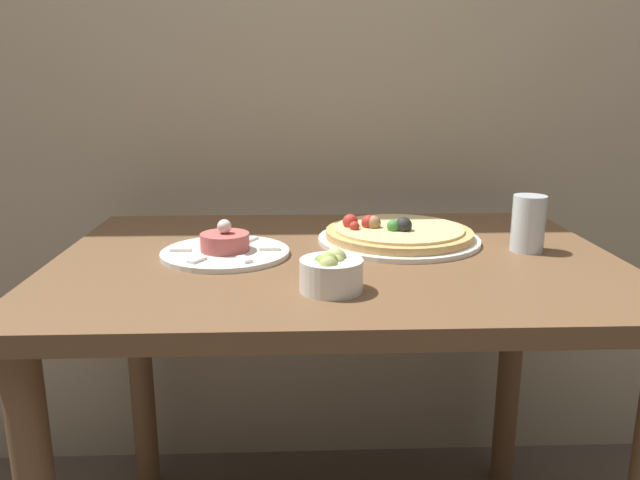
% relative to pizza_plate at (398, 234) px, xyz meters
% --- Properties ---
extents(dining_table, '(1.09, 0.76, 0.75)m').
position_rel_pizza_plate_xyz_m(dining_table, '(-0.14, -0.10, -0.13)').
color(dining_table, brown).
rests_on(dining_table, ground_plane).
extents(pizza_plate, '(0.34, 0.34, 0.06)m').
position_rel_pizza_plate_xyz_m(pizza_plate, '(0.00, 0.00, 0.00)').
color(pizza_plate, white).
rests_on(pizza_plate, dining_table).
extents(tartare_plate, '(0.25, 0.25, 0.07)m').
position_rel_pizza_plate_xyz_m(tartare_plate, '(-0.35, -0.09, -0.00)').
color(tartare_plate, white).
rests_on(tartare_plate, dining_table).
extents(small_bowl, '(0.10, 0.10, 0.07)m').
position_rel_pizza_plate_xyz_m(small_bowl, '(-0.16, -0.31, 0.02)').
color(small_bowl, white).
rests_on(small_bowl, dining_table).
extents(drinking_glass, '(0.07, 0.07, 0.11)m').
position_rel_pizza_plate_xyz_m(drinking_glass, '(0.25, -0.08, 0.04)').
color(drinking_glass, silver).
rests_on(drinking_glass, dining_table).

